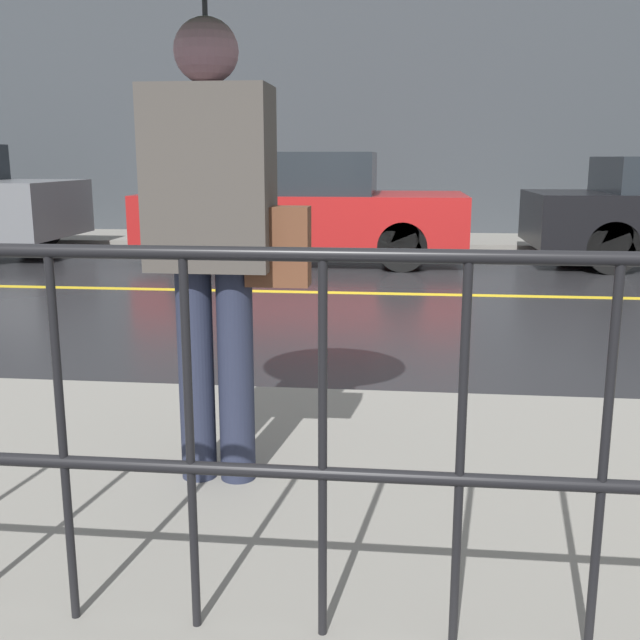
% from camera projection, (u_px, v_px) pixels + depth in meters
% --- Properties ---
extents(ground_plane, '(80.00, 80.00, 0.00)m').
position_uv_depth(ground_plane, '(398.00, 294.00, 7.76)').
color(ground_plane, '#262628').
extents(sidewalk_near, '(28.00, 2.46, 0.11)m').
position_uv_depth(sidewalk_near, '(392.00, 497.00, 3.00)').
color(sidewalk_near, gray).
rests_on(sidewalk_near, ground_plane).
extents(sidewalk_far, '(28.00, 1.84, 0.11)m').
position_uv_depth(sidewalk_far, '(400.00, 241.00, 12.20)').
color(sidewalk_far, gray).
rests_on(sidewalk_far, ground_plane).
extents(lane_marking, '(25.20, 0.12, 0.01)m').
position_uv_depth(lane_marking, '(398.00, 294.00, 7.76)').
color(lane_marking, gold).
rests_on(lane_marking, ground_plane).
extents(building_storefront, '(28.00, 0.30, 6.83)m').
position_uv_depth(building_storefront, '(405.00, 34.00, 12.52)').
color(building_storefront, '#383D42').
rests_on(building_storefront, ground_plane).
extents(railing_foreground, '(12.00, 0.04, 1.06)m').
position_uv_depth(railing_foreground, '(392.00, 405.00, 1.89)').
color(railing_foreground, black).
rests_on(railing_foreground, sidewalk_near).
extents(pedestrian, '(0.97, 0.97, 2.17)m').
position_uv_depth(pedestrian, '(208.00, 56.00, 2.71)').
color(pedestrian, '#23283D').
rests_on(pedestrian, sidewalk_near).
extents(car_red, '(4.29, 1.94, 1.45)m').
position_uv_depth(car_red, '(301.00, 206.00, 10.13)').
color(car_red, maroon).
rests_on(car_red, ground_plane).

